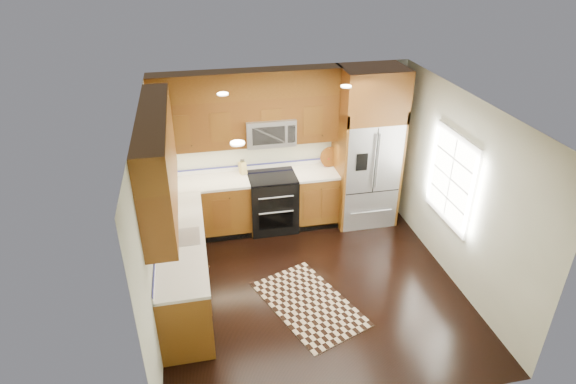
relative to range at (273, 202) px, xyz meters
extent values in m
plane|color=black|center=(0.25, -1.67, -0.47)|extent=(4.00, 4.00, 0.00)
cube|color=beige|center=(0.25, 0.33, 0.83)|extent=(4.00, 0.02, 2.60)
cube|color=beige|center=(-1.75, -1.67, 0.83)|extent=(0.02, 4.00, 2.60)
cube|color=beige|center=(2.25, -1.67, 0.83)|extent=(0.02, 4.00, 2.60)
cube|color=white|center=(2.23, -1.47, 0.93)|extent=(0.04, 1.10, 1.30)
cube|color=white|center=(2.22, -1.47, 0.93)|extent=(0.02, 0.95, 1.15)
cube|color=brown|center=(-1.06, 0.03, -0.02)|extent=(1.37, 0.60, 0.90)
cube|color=brown|center=(0.74, 0.03, -0.02)|extent=(0.72, 0.60, 0.90)
cube|color=brown|center=(-1.45, -1.47, -0.02)|extent=(0.60, 2.40, 0.90)
cube|color=white|center=(-0.32, 0.03, 0.45)|extent=(2.85, 0.62, 0.04)
cube|color=white|center=(-1.45, -1.47, 0.45)|extent=(0.62, 2.40, 0.04)
cube|color=brown|center=(-0.32, 0.17, 1.36)|extent=(2.85, 0.33, 0.75)
cube|color=brown|center=(-1.58, -1.47, 1.36)|extent=(0.33, 2.40, 0.75)
cube|color=brown|center=(-0.32, 0.17, 1.93)|extent=(2.85, 0.33, 0.40)
cube|color=brown|center=(-1.58, -1.47, 1.93)|extent=(0.33, 2.40, 0.40)
cube|color=black|center=(0.00, 0.00, -0.01)|extent=(0.76, 0.64, 0.92)
cube|color=black|center=(0.00, 0.00, 0.47)|extent=(0.76, 0.60, 0.02)
cube|color=black|center=(0.00, -0.31, 0.15)|extent=(0.55, 0.01, 0.18)
cube|color=black|center=(0.00, -0.31, -0.17)|extent=(0.55, 0.01, 0.28)
cylinder|color=#B2B2B7|center=(0.00, -0.34, 0.27)|extent=(0.55, 0.02, 0.02)
cylinder|color=#B2B2B7|center=(0.00, -0.34, 0.00)|extent=(0.55, 0.02, 0.02)
cube|color=#B2B2B7|center=(0.00, 0.13, 1.19)|extent=(0.76, 0.40, 0.42)
cube|color=black|center=(-0.05, -0.06, 1.19)|extent=(0.50, 0.01, 0.28)
cube|color=#B2B2B7|center=(1.55, -0.04, 0.43)|extent=(0.90, 0.74, 1.80)
cube|color=black|center=(1.55, -0.41, 0.78)|extent=(0.01, 0.01, 1.08)
cube|color=black|center=(1.33, -0.41, 0.78)|extent=(0.18, 0.01, 0.28)
cube|color=brown|center=(1.08, -0.04, 0.53)|extent=(0.04, 0.74, 2.00)
cube|color=brown|center=(2.02, -0.04, 0.53)|extent=(0.04, 0.74, 2.00)
cube|color=brown|center=(1.55, -0.04, 1.73)|extent=(0.98, 0.74, 0.80)
cube|color=#B2B2B7|center=(-1.45, -1.47, 0.48)|extent=(0.50, 0.42, 0.02)
cylinder|color=#B2B2B7|center=(-1.65, -1.25, 0.61)|extent=(0.02, 0.02, 0.28)
torus|color=#B2B2B7|center=(-1.65, -1.33, 0.75)|extent=(0.18, 0.02, 0.18)
cube|color=black|center=(0.13, -1.98, -0.46)|extent=(1.42, 1.78, 0.01)
cube|color=tan|center=(-0.44, 0.20, 0.57)|extent=(0.12, 0.15, 0.20)
cylinder|color=#A12513|center=(0.97, 0.21, 0.55)|extent=(0.13, 0.13, 0.15)
cylinder|color=brown|center=(1.00, 0.18, 0.48)|extent=(0.37, 0.37, 0.02)
camera|label=1|loc=(-1.15, -6.72, 3.90)|focal=30.00mm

